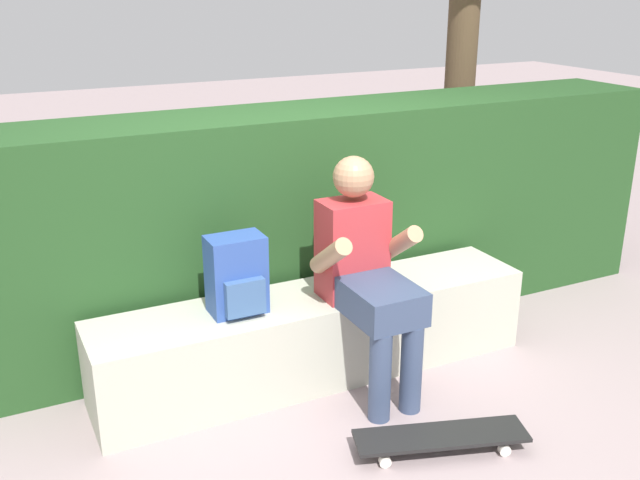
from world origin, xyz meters
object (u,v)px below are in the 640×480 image
(bench_main, at_px, (316,335))
(person_skater, at_px, (366,270))
(backpack_on_bench, at_px, (237,276))
(skateboard_near_person, at_px, (441,437))

(bench_main, xyz_separation_m, person_skater, (0.18, -0.22, 0.43))
(bench_main, relative_size, backpack_on_bench, 6.01)
(bench_main, xyz_separation_m, skateboard_near_person, (0.21, -0.88, -0.16))
(backpack_on_bench, bearing_deg, bench_main, 1.23)
(person_skater, height_order, skateboard_near_person, person_skater)
(bench_main, distance_m, backpack_on_bench, 0.61)
(skateboard_near_person, distance_m, backpack_on_bench, 1.24)
(bench_main, bearing_deg, backpack_on_bench, -178.77)
(bench_main, relative_size, skateboard_near_person, 2.92)
(bench_main, bearing_deg, person_skater, -51.08)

